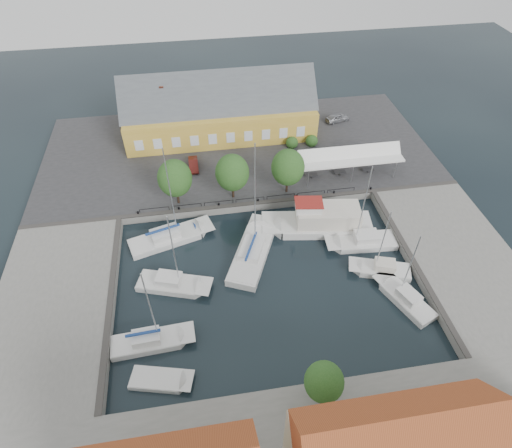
{
  "coord_description": "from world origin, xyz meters",
  "views": [
    {
      "loc": [
        -5.84,
        -30.35,
        36.42
      ],
      "look_at": [
        0.0,
        6.0,
        1.5
      ],
      "focal_mm": 30.0,
      "sensor_mm": 36.0,
      "label": 1
    }
  ],
  "objects_px": {
    "launch_sw": "(161,381)",
    "east_boat_c": "(404,299)",
    "trawler": "(322,222)",
    "west_boat_d": "(151,342)",
    "east_boat_b": "(381,270)",
    "center_sailboat": "(253,253)",
    "west_boat_a": "(170,238)",
    "car_silver": "(337,118)",
    "warehouse": "(216,111)",
    "car_red": "(193,164)",
    "east_boat_a": "(362,242)",
    "launch_nw": "(182,233)",
    "west_boat_c": "(173,285)",
    "tent_canopy": "(349,157)"
  },
  "relations": [
    {
      "from": "east_boat_b",
      "to": "west_boat_c",
      "type": "relative_size",
      "value": 0.87
    },
    {
      "from": "tent_canopy",
      "to": "car_red",
      "type": "relative_size",
      "value": 3.9
    },
    {
      "from": "car_red",
      "to": "west_boat_a",
      "type": "height_order",
      "value": "west_boat_a"
    },
    {
      "from": "west_boat_c",
      "to": "east_boat_b",
      "type": "bearing_deg",
      "value": -4.0
    },
    {
      "from": "trawler",
      "to": "west_boat_d",
      "type": "height_order",
      "value": "west_boat_d"
    },
    {
      "from": "launch_sw",
      "to": "launch_nw",
      "type": "relative_size",
      "value": 1.16
    },
    {
      "from": "west_boat_c",
      "to": "east_boat_c",
      "type": "bearing_deg",
      "value": -13.56
    },
    {
      "from": "west_boat_c",
      "to": "launch_sw",
      "type": "height_order",
      "value": "west_boat_c"
    },
    {
      "from": "tent_canopy",
      "to": "east_boat_c",
      "type": "distance_m",
      "value": 21.14
    },
    {
      "from": "car_red",
      "to": "trawler",
      "type": "height_order",
      "value": "trawler"
    },
    {
      "from": "tent_canopy",
      "to": "east_boat_a",
      "type": "relative_size",
      "value": 1.18
    },
    {
      "from": "tent_canopy",
      "to": "car_silver",
      "type": "xyz_separation_m",
      "value": [
        2.81,
        13.74,
        -2.02
      ]
    },
    {
      "from": "car_red",
      "to": "launch_nw",
      "type": "distance_m",
      "value": 12.14
    },
    {
      "from": "east_boat_b",
      "to": "west_boat_a",
      "type": "relative_size",
      "value": 0.72
    },
    {
      "from": "tent_canopy",
      "to": "west_boat_a",
      "type": "xyz_separation_m",
      "value": [
        -24.32,
        -8.01,
        -3.41
      ]
    },
    {
      "from": "center_sailboat",
      "to": "west_boat_a",
      "type": "relative_size",
      "value": 1.13
    },
    {
      "from": "east_boat_c",
      "to": "warehouse",
      "type": "bearing_deg",
      "value": 115.04
    },
    {
      "from": "warehouse",
      "to": "east_boat_a",
      "type": "relative_size",
      "value": 2.41
    },
    {
      "from": "tent_canopy",
      "to": "west_boat_c",
      "type": "bearing_deg",
      "value": -147.83
    },
    {
      "from": "warehouse",
      "to": "car_red",
      "type": "distance_m",
      "value": 10.45
    },
    {
      "from": "tent_canopy",
      "to": "launch_sw",
      "type": "distance_m",
      "value": 36.31
    },
    {
      "from": "car_red",
      "to": "trawler",
      "type": "xyz_separation_m",
      "value": [
        14.67,
        -13.58,
        -0.57
      ]
    },
    {
      "from": "warehouse",
      "to": "tent_canopy",
      "type": "xyz_separation_m",
      "value": [
        16.6,
        -13.86,
        -0.74
      ]
    },
    {
      "from": "car_red",
      "to": "east_boat_a",
      "type": "relative_size",
      "value": 0.3
    },
    {
      "from": "launch_sw",
      "to": "east_boat_b",
      "type": "bearing_deg",
      "value": 20.53
    },
    {
      "from": "west_boat_c",
      "to": "launch_nw",
      "type": "relative_size",
      "value": 2.14
    },
    {
      "from": "east_boat_b",
      "to": "launch_nw",
      "type": "xyz_separation_m",
      "value": [
        -21.56,
        9.56,
        -0.17
      ]
    },
    {
      "from": "car_red",
      "to": "west_boat_c",
      "type": "bearing_deg",
      "value": -100.24
    },
    {
      "from": "west_boat_a",
      "to": "launch_sw",
      "type": "height_order",
      "value": "west_boat_a"
    },
    {
      "from": "car_silver",
      "to": "east_boat_c",
      "type": "xyz_separation_m",
      "value": [
        -3.19,
        -34.6,
        -1.41
      ]
    },
    {
      "from": "car_silver",
      "to": "east_boat_c",
      "type": "distance_m",
      "value": 34.77
    },
    {
      "from": "center_sailboat",
      "to": "car_silver",
      "type": "bearing_deg",
      "value": 55.36
    },
    {
      "from": "east_boat_a",
      "to": "west_boat_a",
      "type": "xyz_separation_m",
      "value": [
        -22.36,
        4.3,
        0.01
      ]
    },
    {
      "from": "trawler",
      "to": "east_boat_c",
      "type": "xyz_separation_m",
      "value": [
        5.65,
        -11.95,
        -0.76
      ]
    },
    {
      "from": "tent_canopy",
      "to": "east_boat_a",
      "type": "distance_m",
      "value": 12.93
    },
    {
      "from": "launch_sw",
      "to": "east_boat_c",
      "type": "bearing_deg",
      "value": 11.02
    },
    {
      "from": "tent_canopy",
      "to": "east_boat_c",
      "type": "bearing_deg",
      "value": -91.04
    },
    {
      "from": "center_sailboat",
      "to": "east_boat_a",
      "type": "xyz_separation_m",
      "value": [
        13.0,
        -0.33,
        -0.1
      ]
    },
    {
      "from": "east_boat_b",
      "to": "center_sailboat",
      "type": "bearing_deg",
      "value": 160.73
    },
    {
      "from": "warehouse",
      "to": "car_silver",
      "type": "xyz_separation_m",
      "value": [
        19.41,
        -0.12,
        -2.76
      ]
    },
    {
      "from": "center_sailboat",
      "to": "launch_sw",
      "type": "height_order",
      "value": "center_sailboat"
    },
    {
      "from": "west_boat_c",
      "to": "launch_sw",
      "type": "distance_m",
      "value": 10.66
    },
    {
      "from": "car_silver",
      "to": "launch_nw",
      "type": "distance_m",
      "value": 33.19
    },
    {
      "from": "car_silver",
      "to": "car_red",
      "type": "distance_m",
      "value": 25.2
    },
    {
      "from": "east_boat_a",
      "to": "east_boat_b",
      "type": "bearing_deg",
      "value": -82.31
    },
    {
      "from": "east_boat_c",
      "to": "west_boat_a",
      "type": "height_order",
      "value": "west_boat_a"
    },
    {
      "from": "launch_sw",
      "to": "west_boat_d",
      "type": "bearing_deg",
      "value": 102.62
    },
    {
      "from": "east_boat_a",
      "to": "east_boat_b",
      "type": "xyz_separation_m",
      "value": [
        0.6,
        -4.42,
        -0.0
      ]
    },
    {
      "from": "east_boat_c",
      "to": "west_boat_a",
      "type": "distance_m",
      "value": 27.17
    },
    {
      "from": "car_red",
      "to": "trawler",
      "type": "relative_size",
      "value": 0.26
    }
  ]
}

